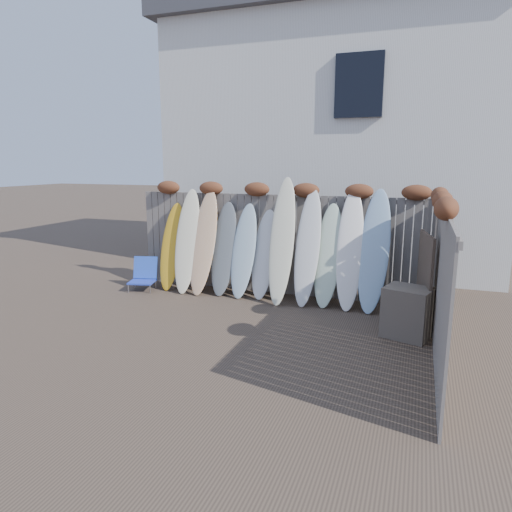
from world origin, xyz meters
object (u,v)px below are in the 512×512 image
(wooden_crate, at_px, (408,312))
(lattice_panel, at_px, (424,282))
(beach_chair, at_px, (144,275))
(surfboard_0, at_px, (172,246))

(wooden_crate, distance_m, lattice_panel, 0.61)
(beach_chair, distance_m, surfboard_0, 0.84)
(beach_chair, relative_size, surfboard_0, 0.36)
(beach_chair, xyz_separation_m, surfboard_0, (0.53, 0.28, 0.59))
(wooden_crate, xyz_separation_m, surfboard_0, (-4.77, 1.22, 0.51))
(wooden_crate, relative_size, surfboard_0, 0.41)
(beach_chair, height_order, surfboard_0, surfboard_0)
(surfboard_0, bearing_deg, lattice_panel, -6.66)
(beach_chair, distance_m, lattice_panel, 5.55)
(lattice_panel, xyz_separation_m, surfboard_0, (-4.98, 0.80, 0.13))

